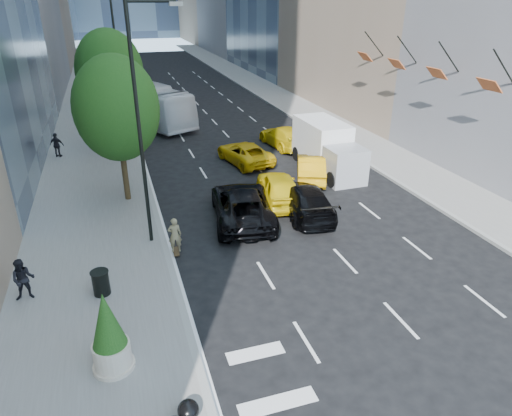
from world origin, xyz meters
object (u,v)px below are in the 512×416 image
object	(u,v)px
box_truck	(327,147)
trash_can	(101,283)
city_bus	(143,103)
planter_shrub	(109,334)
black_sedan_mercedes	(305,200)
skateboarder	(175,237)
black_sedan_lincoln	(242,204)

from	to	relation	value
box_truck	trash_can	size ratio (longest dim) A/B	6.89
city_bus	planter_shrub	world-z (taller)	city_bus
black_sedan_mercedes	planter_shrub	xyz separation A→B (m)	(-9.57, -8.12, 0.63)
trash_can	black_sedan_mercedes	bearing A→B (deg)	23.27
skateboarder	city_bus	world-z (taller)	city_bus
black_sedan_mercedes	box_truck	xyz separation A→B (m)	(3.79, 5.43, 0.74)
city_bus	box_truck	world-z (taller)	city_bus
black_sedan_lincoln	city_bus	size ratio (longest dim) A/B	0.49
skateboarder	black_sedan_mercedes	xyz separation A→B (m)	(6.80, 1.94, -0.02)
black_sedan_lincoln	skateboarder	bearing A→B (deg)	41.13
black_sedan_lincoln	trash_can	xyz separation A→B (m)	(-6.64, -4.53, -0.22)
black_sedan_mercedes	box_truck	size ratio (longest dim) A/B	0.84
black_sedan_lincoln	black_sedan_mercedes	world-z (taller)	black_sedan_lincoln
city_bus	planter_shrub	size ratio (longest dim) A/B	4.66
city_bus	planter_shrub	xyz separation A→B (m)	(-3.57, -28.96, -0.30)
black_sedan_lincoln	city_bus	distance (m)	20.75
city_bus	box_truck	size ratio (longest dim) A/B	1.95
black_sedan_lincoln	planter_shrub	bearing A→B (deg)	62.12
black_sedan_mercedes	planter_shrub	bearing A→B (deg)	47.90
black_sedan_mercedes	trash_can	size ratio (longest dim) A/B	5.81
skateboarder	planter_shrub	xyz separation A→B (m)	(-2.77, -6.18, 0.60)
skateboarder	trash_can	distance (m)	3.81
city_bus	trash_can	xyz separation A→B (m)	(-3.84, -25.07, -1.08)
box_truck	trash_can	distance (m)	16.73
trash_can	box_truck	bearing A→B (deg)	35.33
skateboarder	trash_can	xyz separation A→B (m)	(-3.04, -2.29, -0.18)
skateboarder	box_truck	distance (m)	12.93
skateboarder	planter_shrub	world-z (taller)	planter_shrub
black_sedan_lincoln	box_truck	bearing A→B (deg)	-134.56
skateboarder	box_truck	xyz separation A→B (m)	(10.59, 7.37, 0.72)
black_sedan_mercedes	planter_shrub	distance (m)	12.56
city_bus	skateboarder	bearing A→B (deg)	-116.65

